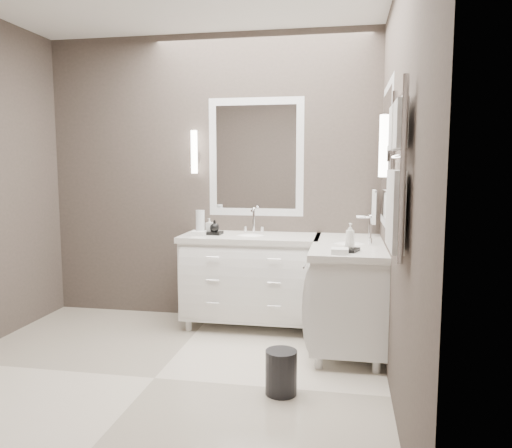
% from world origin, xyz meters
% --- Properties ---
extents(floor, '(3.20, 3.00, 0.01)m').
position_xyz_m(floor, '(0.00, 0.00, -0.01)').
color(floor, '#EFE4D0').
rests_on(floor, ground).
extents(wall_back, '(3.20, 0.01, 2.70)m').
position_xyz_m(wall_back, '(0.00, 1.50, 1.35)').
color(wall_back, '#453C37').
rests_on(wall_back, floor).
extents(wall_right, '(0.01, 3.00, 2.70)m').
position_xyz_m(wall_right, '(1.60, 0.00, 1.35)').
color(wall_right, '#453C37').
rests_on(wall_right, floor).
extents(vanity_back, '(1.24, 0.59, 0.97)m').
position_xyz_m(vanity_back, '(0.45, 1.23, 0.49)').
color(vanity_back, white).
rests_on(vanity_back, floor).
extents(vanity_right, '(0.59, 1.24, 0.97)m').
position_xyz_m(vanity_right, '(1.33, 0.90, 0.49)').
color(vanity_right, white).
rests_on(vanity_right, floor).
extents(mirror_back, '(0.90, 0.02, 1.10)m').
position_xyz_m(mirror_back, '(0.45, 1.49, 1.55)').
color(mirror_back, white).
rests_on(mirror_back, wall_back).
extents(mirror_right, '(0.02, 0.90, 1.10)m').
position_xyz_m(mirror_right, '(1.59, 0.80, 1.55)').
color(mirror_right, white).
rests_on(mirror_right, wall_right).
extents(sconce_back, '(0.06, 0.06, 0.40)m').
position_xyz_m(sconce_back, '(-0.13, 1.43, 1.59)').
color(sconce_back, white).
rests_on(sconce_back, wall_back).
extents(sconce_right, '(0.06, 0.06, 0.40)m').
position_xyz_m(sconce_right, '(1.53, 0.22, 1.59)').
color(sconce_right, white).
rests_on(sconce_right, wall_right).
extents(towel_bar_corner, '(0.03, 0.22, 0.30)m').
position_xyz_m(towel_bar_corner, '(1.54, 1.36, 1.12)').
color(towel_bar_corner, white).
rests_on(towel_bar_corner, wall_right).
extents(towel_ladder, '(0.06, 0.58, 0.90)m').
position_xyz_m(towel_ladder, '(1.55, -0.40, 1.39)').
color(towel_ladder, white).
rests_on(towel_ladder, wall_right).
extents(waste_bin, '(0.25, 0.25, 0.29)m').
position_xyz_m(waste_bin, '(0.90, -0.08, 0.14)').
color(waste_bin, black).
rests_on(waste_bin, floor).
extents(amenity_tray_back, '(0.18, 0.14, 0.03)m').
position_xyz_m(amenity_tray_back, '(0.10, 1.20, 0.86)').
color(amenity_tray_back, black).
rests_on(amenity_tray_back, vanity_back).
extents(amenity_tray_right, '(0.15, 0.18, 0.02)m').
position_xyz_m(amenity_tray_right, '(1.32, 0.51, 0.86)').
color(amenity_tray_right, black).
rests_on(amenity_tray_right, vanity_right).
extents(water_bottle, '(0.10, 0.10, 0.23)m').
position_xyz_m(water_bottle, '(0.00, 1.15, 0.96)').
color(water_bottle, silver).
rests_on(water_bottle, vanity_back).
extents(soap_bottle_a, '(0.07, 0.07, 0.12)m').
position_xyz_m(soap_bottle_a, '(0.07, 1.22, 0.94)').
color(soap_bottle_a, white).
rests_on(soap_bottle_a, amenity_tray_back).
extents(soap_bottle_b, '(0.11, 0.11, 0.11)m').
position_xyz_m(soap_bottle_b, '(0.13, 1.17, 0.93)').
color(soap_bottle_b, black).
rests_on(soap_bottle_b, amenity_tray_back).
extents(soap_bottle_c, '(0.09, 0.09, 0.18)m').
position_xyz_m(soap_bottle_c, '(1.32, 0.51, 0.96)').
color(soap_bottle_c, white).
rests_on(soap_bottle_c, amenity_tray_right).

